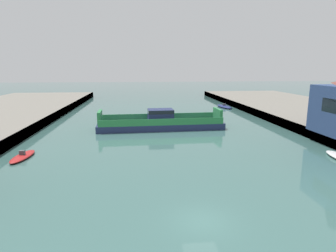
{
  "coord_description": "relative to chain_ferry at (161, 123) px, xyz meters",
  "views": [
    {
      "loc": [
        -4.2,
        -17.45,
        10.44
      ],
      "look_at": [
        0.0,
        23.2,
        2.0
      ],
      "focal_mm": 30.17,
      "sensor_mm": 36.0,
      "label": 1
    }
  ],
  "objects": [
    {
      "name": "moored_boat_mid_left",
      "position": [
        19.06,
        24.8,
        -0.75
      ],
      "size": [
        3.28,
        7.86,
        1.08
      ],
      "color": "navy",
      "rests_on": "ground"
    },
    {
      "name": "ground_plane",
      "position": [
        0.52,
        -30.93,
        -1.05
      ],
      "size": [
        400.0,
        400.0,
        0.0
      ],
      "primitive_type": "plane",
      "color": "#3D6660"
    },
    {
      "name": "moored_boat_mid_right",
      "position": [
        -17.48,
        -14.98,
        -0.82
      ],
      "size": [
        2.09,
        5.31,
        0.92
      ],
      "color": "red",
      "rests_on": "ground"
    },
    {
      "name": "chain_ferry",
      "position": [
        0.0,
        0.0,
        0.0
      ],
      "size": [
        21.9,
        6.67,
        3.4
      ],
      "color": "navy",
      "rests_on": "ground"
    }
  ]
}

